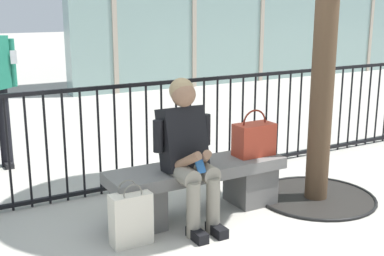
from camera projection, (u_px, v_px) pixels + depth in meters
name	position (u px, v px, depth m)	size (l,w,h in m)	color
ground_plane	(198.00, 213.00, 4.44)	(60.00, 60.00, 0.00)	#B2ADA3
stone_bench	(198.00, 184.00, 4.38)	(1.60, 0.44, 0.45)	slate
seated_person_with_phone	(188.00, 148.00, 4.10)	(0.52, 0.66, 1.21)	gray
handbag_on_bench	(254.00, 139.00, 4.57)	(0.36, 0.20, 0.42)	#B23823
shopping_bag	(131.00, 219.00, 3.83)	(0.31, 0.15, 0.50)	beige
plaza_railing	(154.00, 133.00, 5.04)	(9.36, 0.04, 1.05)	black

